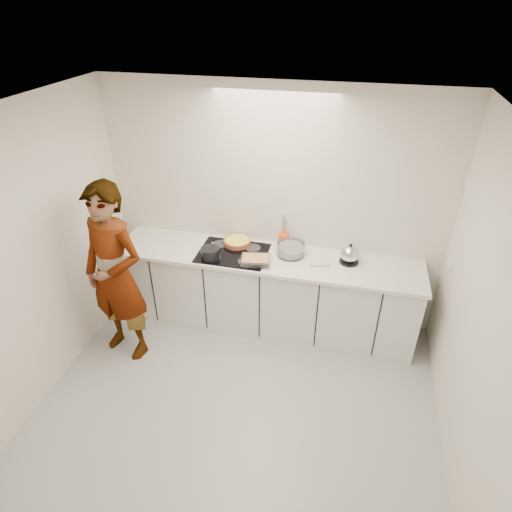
% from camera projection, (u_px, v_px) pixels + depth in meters
% --- Properties ---
extents(floor, '(3.60, 3.20, 0.00)m').
position_uv_depth(floor, '(235.00, 414.00, 3.90)').
color(floor, '#A9A9A9').
rests_on(floor, ground).
extents(ceiling, '(3.60, 3.20, 0.00)m').
position_uv_depth(ceiling, '(223.00, 126.00, 2.52)').
color(ceiling, white).
rests_on(ceiling, wall_back).
extents(wall_back, '(3.60, 0.00, 2.60)m').
position_uv_depth(wall_back, '(273.00, 210.00, 4.52)').
color(wall_back, beige).
rests_on(wall_back, ground).
extents(wall_left, '(0.00, 3.20, 2.60)m').
position_uv_depth(wall_left, '(23.00, 270.00, 3.56)').
color(wall_left, beige).
rests_on(wall_left, ground).
extents(wall_right, '(0.02, 3.20, 2.60)m').
position_uv_depth(wall_right, '(488.00, 338.00, 2.87)').
color(wall_right, beige).
rests_on(wall_right, ground).
extents(base_cabinets, '(3.20, 0.58, 0.87)m').
position_uv_depth(base_cabinets, '(265.00, 293.00, 4.72)').
color(base_cabinets, silver).
rests_on(base_cabinets, floor).
extents(countertop, '(3.24, 0.64, 0.04)m').
position_uv_depth(countertop, '(266.00, 258.00, 4.48)').
color(countertop, white).
rests_on(countertop, base_cabinets).
extents(hob, '(0.72, 0.54, 0.01)m').
position_uv_depth(hob, '(233.00, 253.00, 4.52)').
color(hob, black).
rests_on(hob, countertop).
extents(tart_dish, '(0.33, 0.33, 0.05)m').
position_uv_depth(tart_dish, '(237.00, 241.00, 4.65)').
color(tart_dish, '#B14F32').
rests_on(tart_dish, hob).
extents(saucepan, '(0.23, 0.23, 0.19)m').
position_uv_depth(saucepan, '(210.00, 253.00, 4.40)').
color(saucepan, black).
rests_on(saucepan, hob).
extents(baking_dish, '(0.33, 0.26, 0.06)m').
position_uv_depth(baking_dish, '(256.00, 260.00, 4.33)').
color(baking_dish, silver).
rests_on(baking_dish, hob).
extents(mixing_bowl, '(0.34, 0.34, 0.14)m').
position_uv_depth(mixing_bowl, '(291.00, 250.00, 4.47)').
color(mixing_bowl, silver).
rests_on(mixing_bowl, countertop).
extents(tea_towel, '(0.22, 0.18, 0.03)m').
position_uv_depth(tea_towel, '(319.00, 262.00, 4.34)').
color(tea_towel, white).
rests_on(tea_towel, countertop).
extents(kettle, '(0.22, 0.22, 0.22)m').
position_uv_depth(kettle, '(350.00, 255.00, 4.32)').
color(kettle, black).
rests_on(kettle, countertop).
extents(utensil_crock, '(0.14, 0.14, 0.14)m').
position_uv_depth(utensil_crock, '(284.00, 240.00, 4.62)').
color(utensil_crock, '#EB4F0D').
rests_on(utensil_crock, countertop).
extents(cook, '(0.78, 0.60, 1.89)m').
position_uv_depth(cook, '(115.00, 275.00, 4.12)').
color(cook, silver).
rests_on(cook, floor).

